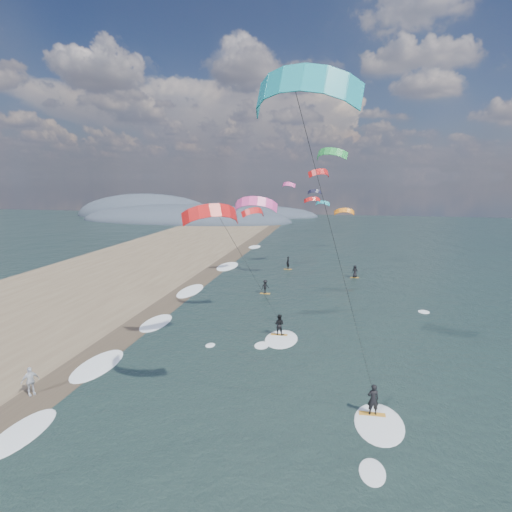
# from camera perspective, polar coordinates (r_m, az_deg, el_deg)

# --- Properties ---
(ground) EXTENTS (260.00, 260.00, 0.00)m
(ground) POSITION_cam_1_polar(r_m,az_deg,el_deg) (23.60, -3.56, -22.59)
(ground) COLOR black
(ground) RESTS_ON ground
(wet_sand_strip) EXTENTS (3.00, 240.00, 0.00)m
(wet_sand_strip) POSITION_cam_1_polar(r_m,az_deg,el_deg) (36.15, -18.36, -10.92)
(wet_sand_strip) COLOR #382D23
(wet_sand_strip) RESTS_ON ground
(coastal_hills) EXTENTS (80.00, 41.00, 15.00)m
(coastal_hills) POSITION_cam_1_polar(r_m,az_deg,el_deg) (137.05, -10.27, 4.96)
(coastal_hills) COLOR #3D4756
(coastal_hills) RESTS_ON ground
(kitesurfer_near_a) EXTENTS (7.92, 8.87, 17.28)m
(kitesurfer_near_a) POSITION_cam_1_polar(r_m,az_deg,el_deg) (17.41, 7.77, 11.77)
(kitesurfer_near_a) COLOR #C38222
(kitesurfer_near_a) RESTS_ON ground
(kitesurfer_near_b) EXTENTS (7.17, 9.06, 11.92)m
(kitesurfer_near_b) POSITION_cam_1_polar(r_m,az_deg,el_deg) (30.24, -2.39, 0.37)
(kitesurfer_near_b) COLOR #C38222
(kitesurfer_near_b) RESTS_ON ground
(far_kitesurfers) EXTENTS (11.15, 14.17, 1.83)m
(far_kitesurfers) POSITION_cam_1_polar(r_m,az_deg,el_deg) (53.61, 6.10, -2.53)
(far_kitesurfers) COLOR #C38222
(far_kitesurfers) RESTS_ON ground
(bg_kite_field) EXTENTS (14.95, 72.03, 10.07)m
(bg_kite_field) POSITION_cam_1_polar(r_m,az_deg,el_deg) (72.79, 7.22, 8.35)
(bg_kite_field) COLOR teal
(bg_kite_field) RESTS_ON ground
(shoreline_surf) EXTENTS (2.40, 79.40, 0.11)m
(shoreline_surf) POSITION_cam_1_polar(r_m,az_deg,el_deg) (39.57, -13.42, -8.78)
(shoreline_surf) COLOR white
(shoreline_surf) RESTS_ON ground
(beach_walker) EXTENTS (0.92, 1.11, 1.77)m
(beach_walker) POSITION_cam_1_polar(r_m,az_deg,el_deg) (29.79, -27.90, -14.53)
(beach_walker) COLOR silver
(beach_walker) RESTS_ON ground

